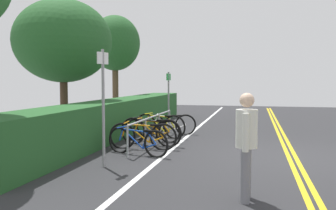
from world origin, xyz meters
TOP-DOWN VIEW (x-y plane):
  - ground_plane at (0.00, 0.00)m, footprint 33.71×13.86m
  - centre_line_yellow_inner at (0.00, -0.08)m, footprint 30.34×0.10m
  - centre_line_yellow_outer at (0.00, 0.08)m, footprint 30.34×0.10m
  - bike_lane_stripe_white at (0.00, 2.94)m, footprint 30.34×0.12m
  - bike_rack at (1.06, 3.69)m, footprint 4.32×0.05m
  - bicycle_0 at (-0.64, 3.60)m, footprint 0.63×1.68m
  - bicycle_1 at (0.08, 3.68)m, footprint 0.46×1.80m
  - bicycle_2 at (0.70, 3.66)m, footprint 0.50×1.84m
  - bicycle_3 at (1.31, 3.78)m, footprint 0.46×1.75m
  - bicycle_4 at (2.11, 3.75)m, footprint 0.60×1.74m
  - bicycle_5 at (2.69, 3.56)m, footprint 0.60×1.68m
  - pedestrian at (-3.45, 0.98)m, footprint 0.49×0.32m
  - sign_post_near at (-1.98, 3.88)m, footprint 0.36×0.10m
  - sign_post_far at (3.82, 3.88)m, footprint 0.36×0.08m
  - hedge_backdrop at (2.56, 5.32)m, footprint 13.27×1.20m
  - tree_mid at (2.08, 7.04)m, footprint 3.20×3.20m
  - tree_far_right at (7.53, 7.36)m, footprint 2.37×2.37m

SIDE VIEW (x-z plane):
  - ground_plane at x=0.00m, z-range -0.05..0.00m
  - centre_line_yellow_inner at x=0.00m, z-range 0.00..0.00m
  - centre_line_yellow_outer at x=0.00m, z-range 0.00..0.00m
  - bike_lane_stripe_white at x=0.00m, z-range 0.00..0.00m
  - bicycle_0 at x=-0.64m, z-range -0.02..0.67m
  - bicycle_3 at x=1.31m, z-range -0.02..0.67m
  - bicycle_5 at x=2.69m, z-range -0.02..0.70m
  - bicycle_1 at x=0.08m, z-range -0.02..0.71m
  - bicycle_4 at x=2.11m, z-range -0.02..0.75m
  - bicycle_2 at x=0.70m, z-range -0.02..0.77m
  - hedge_backdrop at x=2.56m, z-range 0.00..1.14m
  - bike_rack at x=1.06m, z-range 0.19..0.96m
  - pedestrian at x=-3.45m, z-range 0.12..1.72m
  - sign_post_far at x=3.82m, z-range 0.22..2.30m
  - sign_post_near at x=-1.98m, z-range 0.24..2.65m
  - tree_mid at x=2.08m, z-range 0.85..5.28m
  - tree_far_right at x=7.53m, z-range 1.09..5.93m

